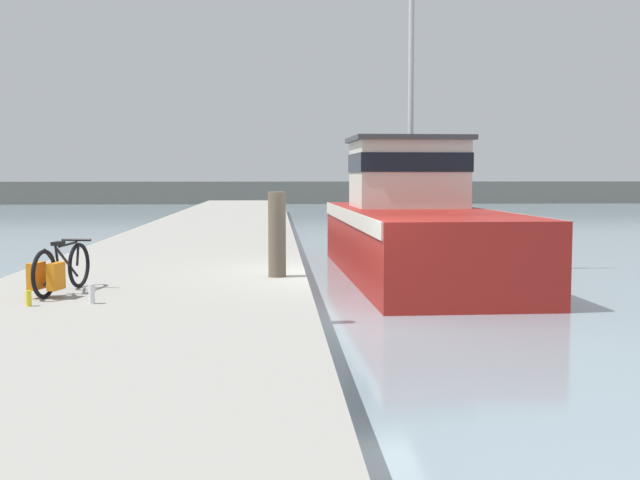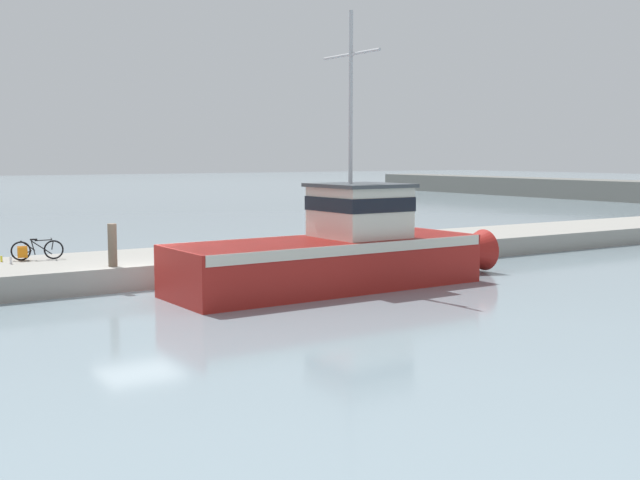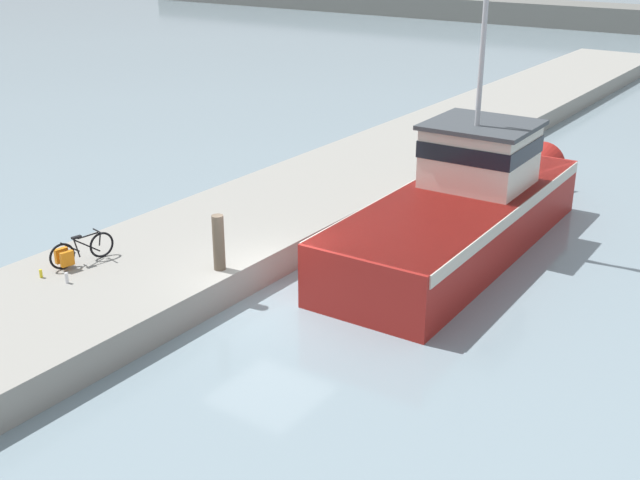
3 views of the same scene
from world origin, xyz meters
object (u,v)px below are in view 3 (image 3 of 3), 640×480
object	(u,v)px
water_bottle_on_curb	(67,278)
water_bottle_by_bike	(41,274)
bicycle_touring	(76,252)
mooring_post	(219,243)
fishing_boat_main	(466,205)

from	to	relation	value
water_bottle_on_curb	water_bottle_by_bike	bearing A→B (deg)	-168.69
bicycle_touring	water_bottle_by_bike	size ratio (longest dim) A/B	8.48
mooring_post	water_bottle_on_curb	world-z (taller)	mooring_post
bicycle_touring	water_bottle_on_curb	size ratio (longest dim) A/B	6.61
fishing_boat_main	mooring_post	bearing A→B (deg)	-118.66
mooring_post	water_bottle_by_bike	size ratio (longest dim) A/B	6.90
bicycle_touring	mooring_post	size ratio (longest dim) A/B	1.23
fishing_boat_main	mooring_post	world-z (taller)	fishing_boat_main
bicycle_touring	mooring_post	xyz separation A→B (m)	(3.02, 1.78, 0.35)
mooring_post	water_bottle_by_bike	distance (m)	4.21
fishing_boat_main	bicycle_touring	xyz separation A→B (m)	(-6.35, -8.29, -0.09)
water_bottle_by_bike	bicycle_touring	bearing A→B (deg)	84.56
bicycle_touring	water_bottle_by_bike	bearing A→B (deg)	-84.09
fishing_boat_main	bicycle_touring	distance (m)	10.45
fishing_boat_main	water_bottle_by_bike	xyz separation A→B (m)	(-6.45, -9.28, -0.32)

